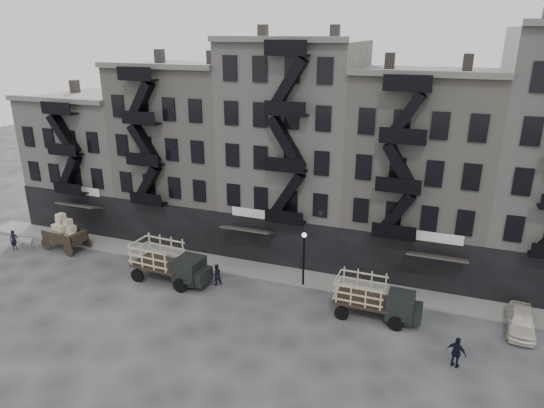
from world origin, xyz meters
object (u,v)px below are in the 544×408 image
(horse, at_px, (25,243))
(pedestrian_west, at_px, (14,240))
(pedestrian_mid, at_px, (216,274))
(wagon, at_px, (63,229))
(policeman, at_px, (457,353))
(stake_truck_east, at_px, (375,296))
(stake_truck_west, at_px, (169,260))
(car_east, at_px, (521,321))

(horse, distance_m, pedestrian_west, 1.08)
(pedestrian_west, xyz_separation_m, pedestrian_mid, (18.92, 0.49, -0.07))
(wagon, xyz_separation_m, policeman, (31.69, -5.03, -0.89))
(stake_truck_east, xyz_separation_m, pedestrian_west, (-30.56, -0.10, -0.69))
(horse, height_order, pedestrian_mid, pedestrian_mid)
(wagon, height_order, stake_truck_east, wagon)
(wagon, relative_size, stake_truck_west, 0.65)
(stake_truck_west, bearing_deg, stake_truck_east, 4.89)
(wagon, distance_m, car_east, 35.52)
(wagon, distance_m, stake_truck_east, 26.69)
(stake_truck_west, xyz_separation_m, car_east, (24.06, 1.86, -1.03))
(horse, distance_m, car_east, 38.38)
(wagon, xyz_separation_m, stake_truck_west, (11.44, -1.82, -0.10))
(horse, height_order, pedestrian_west, pedestrian_west)
(pedestrian_mid, bearing_deg, stake_truck_east, 137.79)
(wagon, distance_m, policeman, 32.10)
(stake_truck_west, height_order, car_east, stake_truck_west)
(horse, relative_size, pedestrian_mid, 1.08)
(policeman, bearing_deg, stake_truck_west, 15.31)
(wagon, bearing_deg, pedestrian_mid, 3.28)
(horse, height_order, stake_truck_west, stake_truck_west)
(stake_truck_east, bearing_deg, wagon, 177.63)
(stake_truck_east, distance_m, pedestrian_west, 30.57)
(policeman, bearing_deg, wagon, 15.29)
(stake_truck_west, xyz_separation_m, pedestrian_mid, (3.56, 0.66, -0.91))
(stake_truck_west, relative_size, stake_truck_east, 1.11)
(horse, xyz_separation_m, pedestrian_mid, (17.85, 0.36, 0.07))
(pedestrian_west, bearing_deg, stake_truck_west, -22.61)
(pedestrian_west, bearing_deg, stake_truck_east, -21.77)
(car_east, xyz_separation_m, pedestrian_mid, (-20.50, -1.19, 0.12))
(horse, bearing_deg, stake_truck_east, -110.03)
(horse, relative_size, policeman, 0.93)
(horse, xyz_separation_m, wagon, (2.85, 1.52, 1.08))
(horse, bearing_deg, pedestrian_west, 77.05)
(car_east, height_order, pedestrian_west, pedestrian_west)
(stake_truck_west, height_order, policeman, stake_truck_west)
(pedestrian_west, relative_size, pedestrian_mid, 1.08)
(wagon, distance_m, stake_truck_west, 11.59)
(horse, distance_m, pedestrian_mid, 17.85)
(pedestrian_mid, bearing_deg, pedestrian_west, -38.81)
(horse, bearing_deg, car_east, -107.66)
(horse, distance_m, stake_truck_west, 14.33)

